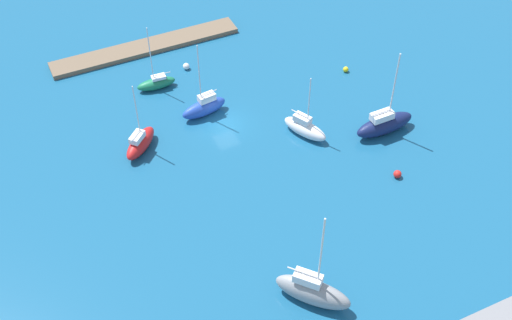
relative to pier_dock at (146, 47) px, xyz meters
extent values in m
plane|color=#19567F|center=(-3.53, 17.33, -0.29)|extent=(160.00, 160.00, 0.00)
cube|color=brown|center=(0.00, 0.00, 0.00)|extent=(23.97, 3.12, 0.58)
ellipsoid|color=#141E4C|center=(-18.63, 25.85, 0.77)|extent=(6.99, 2.18, 2.12)
cube|color=silver|center=(-18.08, 25.86, 2.23)|extent=(2.53, 1.27, 0.80)
cylinder|color=silver|center=(-18.98, 25.84, 5.90)|extent=(0.17, 0.17, 8.14)
cylinder|color=silver|center=(-17.76, 25.86, 2.78)|extent=(2.44, 0.19, 0.13)
ellipsoid|color=#2347B2|center=(-1.99, 14.84, 0.63)|extent=(5.51, 2.31, 1.83)
cube|color=silver|center=(-2.42, 14.78, 1.95)|extent=(2.03, 1.22, 0.81)
cylinder|color=silver|center=(-1.73, 14.87, 5.34)|extent=(0.13, 0.13, 7.60)
cylinder|color=silver|center=(-2.71, 14.74, 2.50)|extent=(1.97, 0.36, 0.10)
ellipsoid|color=red|center=(6.19, 17.30, 0.60)|extent=(4.89, 4.81, 1.78)
cube|color=silver|center=(6.48, 17.59, 1.82)|extent=(2.05, 2.03, 0.67)
cylinder|color=silver|center=(6.00, 17.12, 4.75)|extent=(0.12, 0.12, 6.53)
cylinder|color=silver|center=(6.71, 17.81, 2.31)|extent=(1.48, 1.44, 0.10)
ellipsoid|color=white|center=(-10.63, 22.61, 0.56)|extent=(3.94, 5.48, 1.70)
cube|color=silver|center=(-10.43, 22.23, 1.78)|extent=(1.78, 2.16, 0.74)
cylinder|color=silver|center=(-10.75, 22.84, 4.47)|extent=(0.13, 0.13, 6.11)
cylinder|color=silver|center=(-10.26, 21.90, 2.30)|extent=(1.06, 1.93, 0.10)
ellipsoid|color=#19724C|center=(1.34, 8.09, 0.36)|extent=(4.63, 1.71, 1.31)
cube|color=silver|center=(0.97, 8.11, 1.21)|extent=(1.69, 0.97, 0.40)
cylinder|color=silver|center=(1.56, 8.08, 4.55)|extent=(0.11, 0.11, 7.07)
cylinder|color=silver|center=(0.54, 8.13, 1.56)|extent=(2.06, 0.20, 0.09)
ellipsoid|color=gray|center=(-1.28, 41.51, 0.98)|extent=(5.89, 6.22, 2.54)
cube|color=silver|center=(-0.92, 41.11, 2.69)|extent=(2.46, 2.55, 0.87)
cylinder|color=silver|center=(-1.50, 41.76, 6.51)|extent=(0.16, 0.16, 8.51)
cylinder|color=silver|center=(-0.59, 40.75, 3.27)|extent=(1.91, 2.09, 0.13)
sphere|color=red|center=(-16.16, 32.22, 0.13)|extent=(0.83, 0.83, 0.83)
sphere|color=yellow|center=(-20.44, 14.71, 0.05)|extent=(0.68, 0.68, 0.68)
sphere|color=white|center=(-3.15, 6.08, 0.11)|extent=(0.80, 0.80, 0.80)
camera|label=1|loc=(16.31, 67.87, 47.85)|focal=45.87mm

